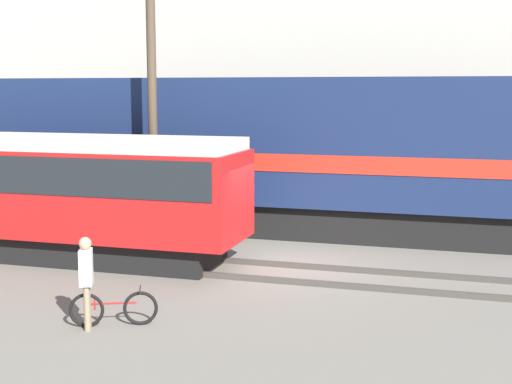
% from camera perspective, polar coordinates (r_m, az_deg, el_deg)
% --- Properties ---
extents(ground_plane, '(120.00, 120.00, 0.00)m').
position_cam_1_polar(ground_plane, '(17.53, 1.38, -6.09)').
color(ground_plane, slate).
extents(track_near, '(60.00, 1.50, 0.14)m').
position_cam_1_polar(track_near, '(16.96, 0.84, -6.34)').
color(track_near, '#47423D').
rests_on(track_near, ground).
extents(track_far, '(60.00, 1.51, 0.14)m').
position_cam_1_polar(track_far, '(21.66, 4.46, -3.14)').
color(track_far, '#47423D').
rests_on(track_far, ground).
extents(building_backdrop, '(30.29, 6.00, 12.49)m').
position_cam_1_polar(building_backdrop, '(29.42, 8.11, 11.89)').
color(building_backdrop, beige).
rests_on(building_backdrop, ground).
extents(freight_locomotive, '(20.42, 3.04, 5.26)m').
position_cam_1_polar(freight_locomotive, '(21.35, 4.17, 3.15)').
color(freight_locomotive, black).
rests_on(freight_locomotive, ground).
extents(streetcar, '(10.65, 2.54, 3.16)m').
position_cam_1_polar(streetcar, '(19.12, -16.72, 0.28)').
color(streetcar, black).
rests_on(streetcar, ground).
extents(bicycle, '(1.51, 0.76, 0.70)m').
position_cam_1_polar(bicycle, '(13.56, -11.32, -9.16)').
color(bicycle, black).
rests_on(bicycle, ground).
extents(person, '(0.35, 0.42, 1.72)m').
position_cam_1_polar(person, '(13.27, -13.43, -6.37)').
color(person, '#8C7A5B').
rests_on(person, ground).
extents(utility_pole_left, '(0.26, 0.26, 9.35)m').
position_cam_1_polar(utility_pole_left, '(20.15, -8.34, 9.12)').
color(utility_pole_left, '#4C3D2D').
rests_on(utility_pole_left, ground).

